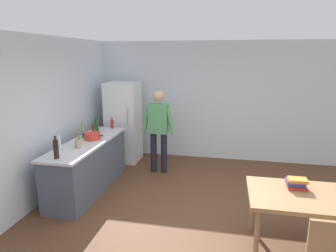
{
  "coord_description": "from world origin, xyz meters",
  "views": [
    {
      "loc": [
        0.4,
        -3.8,
        2.37
      ],
      "look_at": [
        -0.66,
        1.4,
        1.1
      ],
      "focal_mm": 31.56,
      "sensor_mm": 36.0,
      "label": 1
    }
  ],
  "objects_px": {
    "bottle_water_clear": "(59,142)",
    "book_stack": "(296,183)",
    "refrigerator": "(124,122)",
    "bottle_beer_brown": "(93,129)",
    "bottle_wine_green": "(97,125)",
    "cooking_pot": "(93,136)",
    "bottle_wine_dark": "(56,149)",
    "person": "(159,126)",
    "bottle_vinegar_tall": "(83,130)",
    "utensil_jar": "(78,143)",
    "dining_table": "(308,201)",
    "bottle_sauce_red": "(112,124)"
  },
  "relations": [
    {
      "from": "dining_table",
      "to": "cooking_pot",
      "type": "height_order",
      "value": "cooking_pot"
    },
    {
      "from": "refrigerator",
      "to": "person",
      "type": "bearing_deg",
      "value": -30.23
    },
    {
      "from": "dining_table",
      "to": "book_stack",
      "type": "bearing_deg",
      "value": 122.94
    },
    {
      "from": "utensil_jar",
      "to": "bottle_wine_dark",
      "type": "distance_m",
      "value": 0.55
    },
    {
      "from": "person",
      "to": "dining_table",
      "type": "xyz_separation_m",
      "value": [
        2.35,
        -2.15,
        -0.31
      ]
    },
    {
      "from": "bottle_wine_dark",
      "to": "book_stack",
      "type": "distance_m",
      "value": 3.32
    },
    {
      "from": "bottle_wine_green",
      "to": "book_stack",
      "type": "height_order",
      "value": "bottle_wine_green"
    },
    {
      "from": "bottle_vinegar_tall",
      "to": "book_stack",
      "type": "bearing_deg",
      "value": -18.41
    },
    {
      "from": "bottle_wine_dark",
      "to": "refrigerator",
      "type": "bearing_deg",
      "value": 87.12
    },
    {
      "from": "person",
      "to": "dining_table",
      "type": "height_order",
      "value": "person"
    },
    {
      "from": "bottle_vinegar_tall",
      "to": "bottle_wine_green",
      "type": "bearing_deg",
      "value": 74.43
    },
    {
      "from": "bottle_water_clear",
      "to": "bottle_wine_dark",
      "type": "bearing_deg",
      "value": -63.78
    },
    {
      "from": "refrigerator",
      "to": "dining_table",
      "type": "relative_size",
      "value": 1.29
    },
    {
      "from": "refrigerator",
      "to": "cooking_pot",
      "type": "relative_size",
      "value": 4.5
    },
    {
      "from": "person",
      "to": "bottle_wine_dark",
      "type": "height_order",
      "value": "person"
    },
    {
      "from": "dining_table",
      "to": "utensil_jar",
      "type": "bearing_deg",
      "value": 167.63
    },
    {
      "from": "bottle_wine_dark",
      "to": "book_stack",
      "type": "height_order",
      "value": "bottle_wine_dark"
    },
    {
      "from": "bottle_wine_dark",
      "to": "bottle_beer_brown",
      "type": "xyz_separation_m",
      "value": [
        -0.07,
        1.37,
        -0.04
      ]
    },
    {
      "from": "person",
      "to": "bottle_vinegar_tall",
      "type": "distance_m",
      "value": 1.48
    },
    {
      "from": "book_stack",
      "to": "cooking_pot",
      "type": "bearing_deg",
      "value": 161.75
    },
    {
      "from": "bottle_water_clear",
      "to": "cooking_pot",
      "type": "bearing_deg",
      "value": 68.45
    },
    {
      "from": "dining_table",
      "to": "bottle_wine_green",
      "type": "distance_m",
      "value": 3.89
    },
    {
      "from": "refrigerator",
      "to": "bottle_wine_green",
      "type": "xyz_separation_m",
      "value": [
        -0.18,
        -1.0,
        0.15
      ]
    },
    {
      "from": "utensil_jar",
      "to": "bottle_water_clear",
      "type": "bearing_deg",
      "value": -148.12
    },
    {
      "from": "refrigerator",
      "to": "bottle_sauce_red",
      "type": "xyz_separation_m",
      "value": [
        -0.03,
        -0.6,
        0.1
      ]
    },
    {
      "from": "bottle_wine_dark",
      "to": "bottle_wine_green",
      "type": "height_order",
      "value": "same"
    },
    {
      "from": "person",
      "to": "bottle_vinegar_tall",
      "type": "relative_size",
      "value": 5.31
    },
    {
      "from": "bottle_water_clear",
      "to": "book_stack",
      "type": "height_order",
      "value": "bottle_water_clear"
    },
    {
      "from": "dining_table",
      "to": "bottle_wine_dark",
      "type": "height_order",
      "value": "bottle_wine_dark"
    },
    {
      "from": "person",
      "to": "utensil_jar",
      "type": "xyz_separation_m",
      "value": [
        -1.02,
        -1.41,
        0.0
      ]
    },
    {
      "from": "refrigerator",
      "to": "book_stack",
      "type": "bearing_deg",
      "value": -38.42
    },
    {
      "from": "bottle_sauce_red",
      "to": "bottle_wine_dark",
      "type": "height_order",
      "value": "bottle_wine_dark"
    },
    {
      "from": "utensil_jar",
      "to": "bottle_wine_dark",
      "type": "height_order",
      "value": "bottle_wine_dark"
    },
    {
      "from": "book_stack",
      "to": "utensil_jar",
      "type": "bearing_deg",
      "value": 170.1
    },
    {
      "from": "bottle_wine_dark",
      "to": "bottle_water_clear",
      "type": "height_order",
      "value": "bottle_wine_dark"
    },
    {
      "from": "bottle_water_clear",
      "to": "bottle_vinegar_tall",
      "type": "bearing_deg",
      "value": 87.58
    },
    {
      "from": "bottle_sauce_red",
      "to": "bottle_water_clear",
      "type": "xyz_separation_m",
      "value": [
        -0.29,
        -1.52,
        0.03
      ]
    },
    {
      "from": "bottle_vinegar_tall",
      "to": "bottle_water_clear",
      "type": "bearing_deg",
      "value": -92.42
    },
    {
      "from": "bottle_water_clear",
      "to": "bottle_vinegar_tall",
      "type": "height_order",
      "value": "bottle_vinegar_tall"
    },
    {
      "from": "cooking_pot",
      "to": "bottle_wine_dark",
      "type": "xyz_separation_m",
      "value": [
        -0.07,
        -1.05,
        0.09
      ]
    },
    {
      "from": "bottle_beer_brown",
      "to": "bottle_vinegar_tall",
      "type": "bearing_deg",
      "value": -112.03
    },
    {
      "from": "bottle_water_clear",
      "to": "utensil_jar",
      "type": "bearing_deg",
      "value": 31.88
    },
    {
      "from": "bottle_wine_green",
      "to": "refrigerator",
      "type": "bearing_deg",
      "value": 79.61
    },
    {
      "from": "refrigerator",
      "to": "bottle_wine_dark",
      "type": "relative_size",
      "value": 5.29
    },
    {
      "from": "bottle_wine_dark",
      "to": "utensil_jar",
      "type": "bearing_deg",
      "value": 83.95
    },
    {
      "from": "cooking_pot",
      "to": "dining_table",
      "type": "bearing_deg",
      "value": -20.29
    },
    {
      "from": "cooking_pot",
      "to": "bottle_wine_dark",
      "type": "height_order",
      "value": "bottle_wine_dark"
    },
    {
      "from": "bottle_beer_brown",
      "to": "bottle_wine_green",
      "type": "bearing_deg",
      "value": 85.73
    },
    {
      "from": "cooking_pot",
      "to": "bottle_water_clear",
      "type": "distance_m",
      "value": 0.71
    },
    {
      "from": "bottle_water_clear",
      "to": "refrigerator",
      "type": "bearing_deg",
      "value": 81.44
    }
  ]
}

